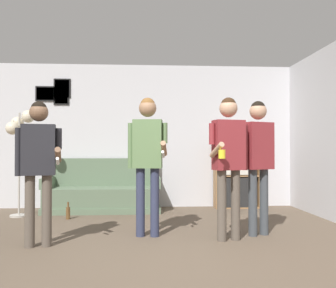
{
  "coord_description": "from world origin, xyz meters",
  "views": [
    {
      "loc": [
        -0.19,
        -3.27,
        1.08
      ],
      "look_at": [
        0.13,
        1.92,
        1.16
      ],
      "focal_mm": 40.0,
      "sensor_mm": 36.0,
      "label": 1
    }
  ],
  "objects": [
    {
      "name": "bookshelf",
      "position": [
        1.52,
        3.65,
        0.6
      ],
      "size": [
        0.82,
        0.3,
        1.2
      ],
      "color": "olive",
      "rests_on": "ground_plane"
    },
    {
      "name": "person_spectator_near_bookshelf",
      "position": [
        1.25,
        1.4,
        1.05
      ],
      "size": [
        0.47,
        0.32,
        1.7
      ],
      "color": "#3D4247",
      "rests_on": "ground_plane"
    },
    {
      "name": "couch",
      "position": [
        -0.93,
        3.46,
        0.3
      ],
      "size": [
        2.02,
        0.8,
        0.93
      ],
      "color": "#5B7056",
      "rests_on": "ground_plane"
    },
    {
      "name": "wall_back",
      "position": [
        -0.01,
        3.87,
        1.35
      ],
      "size": [
        7.65,
        0.08,
        2.7
      ],
      "color": "silver",
      "rests_on": "ground_plane"
    },
    {
      "name": "person_player_foreground_center",
      "position": [
        -0.16,
        1.42,
        1.08
      ],
      "size": [
        0.5,
        0.5,
        1.74
      ],
      "color": "#2D334C",
      "rests_on": "ground_plane"
    },
    {
      "name": "floor_lamp",
      "position": [
        -2.23,
        2.95,
        1.38
      ],
      "size": [
        0.42,
        0.45,
        1.73
      ],
      "color": "#ADA89E",
      "rests_on": "ground_plane"
    },
    {
      "name": "bottle_on_floor",
      "position": [
        -1.39,
        2.67,
        0.1
      ],
      "size": [
        0.06,
        0.06,
        0.27
      ],
      "color": "brown",
      "rests_on": "ground_plane"
    },
    {
      "name": "drinking_cup",
      "position": [
        1.67,
        3.65,
        1.24
      ],
      "size": [
        0.08,
        0.08,
        0.09
      ],
      "color": "yellow",
      "rests_on": "bookshelf"
    },
    {
      "name": "ground_plane",
      "position": [
        0.0,
        0.0,
        0.0
      ],
      "size": [
        20.0,
        20.0,
        0.0
      ],
      "primitive_type": "plane",
      "color": "brown"
    },
    {
      "name": "person_player_foreground_left",
      "position": [
        -1.38,
        0.99,
        1.0
      ],
      "size": [
        0.54,
        0.43,
        1.63
      ],
      "color": "brown",
      "rests_on": "ground_plane"
    },
    {
      "name": "person_watcher_holding_cup",
      "position": [
        0.81,
        1.15,
        1.06
      ],
      "size": [
        0.49,
        0.5,
        1.71
      ],
      "color": "brown",
      "rests_on": "ground_plane"
    }
  ]
}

